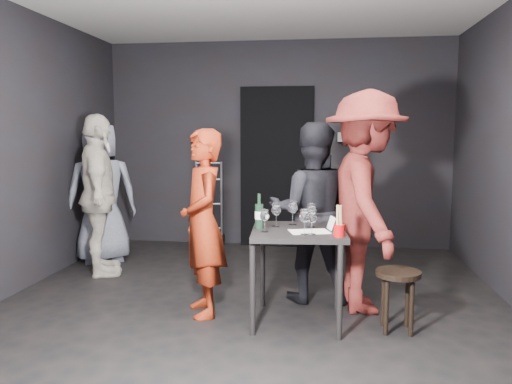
# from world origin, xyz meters

# --- Properties ---
(floor) EXTENTS (4.50, 5.00, 0.02)m
(floor) POSITION_xyz_m (0.00, 0.00, 0.00)
(floor) COLOR black
(floor) RESTS_ON ground
(wall_back) EXTENTS (4.50, 0.04, 2.70)m
(wall_back) POSITION_xyz_m (0.00, 2.50, 1.35)
(wall_back) COLOR black
(wall_back) RESTS_ON ground
(wall_front) EXTENTS (4.50, 0.04, 2.70)m
(wall_front) POSITION_xyz_m (0.00, -2.50, 1.35)
(wall_front) COLOR black
(wall_front) RESTS_ON ground
(wall_left) EXTENTS (0.04, 5.00, 2.70)m
(wall_left) POSITION_xyz_m (-2.25, 0.00, 1.35)
(wall_left) COLOR black
(wall_left) RESTS_ON ground
(doorway) EXTENTS (0.95, 0.10, 2.10)m
(doorway) POSITION_xyz_m (0.00, 2.44, 1.05)
(doorway) COLOR black
(doorway) RESTS_ON ground
(wallbox_upper) EXTENTS (0.12, 0.06, 0.12)m
(wallbox_upper) POSITION_xyz_m (0.85, 2.45, 1.45)
(wallbox_upper) COLOR #B7B7B2
(wallbox_upper) RESTS_ON wall_back
(wallbox_lower) EXTENTS (0.10, 0.06, 0.14)m
(wallbox_lower) POSITION_xyz_m (1.05, 2.45, 1.40)
(wallbox_lower) COLOR #B7B7B2
(wallbox_lower) RESTS_ON wall_back
(hand_truck) EXTENTS (0.38, 0.33, 1.13)m
(hand_truck) POSITION_xyz_m (-0.89, 2.29, 0.21)
(hand_truck) COLOR #B2B2B7
(hand_truck) RESTS_ON floor
(tasting_table) EXTENTS (0.72, 0.72, 0.75)m
(tasting_table) POSITION_xyz_m (0.42, -0.24, 0.65)
(tasting_table) COLOR black
(tasting_table) RESTS_ON floor
(stool) EXTENTS (0.34, 0.34, 0.47)m
(stool) POSITION_xyz_m (1.18, -0.34, 0.37)
(stool) COLOR black
(stool) RESTS_ON floor
(server_red) EXTENTS (0.58, 0.68, 1.58)m
(server_red) POSITION_xyz_m (-0.37, -0.17, 0.79)
(server_red) COLOR maroon
(server_red) RESTS_ON floor
(woman_black) EXTENTS (0.84, 0.47, 1.70)m
(woman_black) POSITION_xyz_m (0.51, 0.32, 0.85)
(woman_black) COLOR black
(woman_black) RESTS_ON floor
(man_maroon) EXTENTS (0.90, 1.57, 2.29)m
(man_maroon) POSITION_xyz_m (0.96, 0.12, 1.15)
(man_maroon) COLOR maroon
(man_maroon) RESTS_ON floor
(bystander_cream) EXTENTS (0.99, 1.26, 1.93)m
(bystander_cream) POSITION_xyz_m (-1.73, 0.82, 0.97)
(bystander_cream) COLOR silver
(bystander_cream) RESTS_ON floor
(bystander_grey) EXTENTS (0.99, 0.85, 1.78)m
(bystander_grey) POSITION_xyz_m (-1.93, 1.33, 0.89)
(bystander_grey) COLOR gray
(bystander_grey) RESTS_ON floor
(tasting_mat) EXTENTS (0.34, 0.27, 0.00)m
(tasting_mat) POSITION_xyz_m (0.51, -0.33, 0.75)
(tasting_mat) COLOR white
(tasting_mat) RESTS_ON tasting_table
(wine_glass_a) EXTENTS (0.08, 0.08, 0.19)m
(wine_glass_a) POSITION_xyz_m (0.17, -0.38, 0.85)
(wine_glass_a) COLOR white
(wine_glass_a) RESTS_ON tasting_table
(wine_glass_b) EXTENTS (0.11, 0.11, 0.21)m
(wine_glass_b) POSITION_xyz_m (0.23, -0.15, 0.86)
(wine_glass_b) COLOR white
(wine_glass_b) RESTS_ON tasting_table
(wine_glass_c) EXTENTS (0.10, 0.10, 0.22)m
(wine_glass_c) POSITION_xyz_m (0.36, -0.06, 0.86)
(wine_glass_c) COLOR white
(wine_glass_c) RESTS_ON tasting_table
(wine_glass_d) EXTENTS (0.10, 0.10, 0.21)m
(wine_glass_d) POSITION_xyz_m (0.47, -0.45, 0.86)
(wine_glass_d) COLOR white
(wine_glass_d) RESTS_ON tasting_table
(wine_glass_e) EXTENTS (0.08, 0.08, 0.20)m
(wine_glass_e) POSITION_xyz_m (0.53, -0.43, 0.85)
(wine_glass_e) COLOR white
(wine_glass_e) RESTS_ON tasting_table
(wine_glass_f) EXTENTS (0.10, 0.10, 0.21)m
(wine_glass_f) POSITION_xyz_m (0.51, -0.14, 0.86)
(wine_glass_f) COLOR white
(wine_glass_f) RESTS_ON tasting_table
(wine_bottle) EXTENTS (0.07, 0.07, 0.28)m
(wine_bottle) POSITION_xyz_m (0.11, -0.25, 0.86)
(wine_bottle) COLOR black
(wine_bottle) RESTS_ON tasting_table
(breadstick_cup) EXTENTS (0.08, 0.08, 0.25)m
(breadstick_cup) POSITION_xyz_m (0.73, -0.48, 0.86)
(breadstick_cup) COLOR #BA090C
(breadstick_cup) RESTS_ON tasting_table
(reserved_card) EXTENTS (0.11, 0.15, 0.10)m
(reserved_card) POSITION_xyz_m (0.67, -0.23, 0.80)
(reserved_card) COLOR white
(reserved_card) RESTS_ON tasting_table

